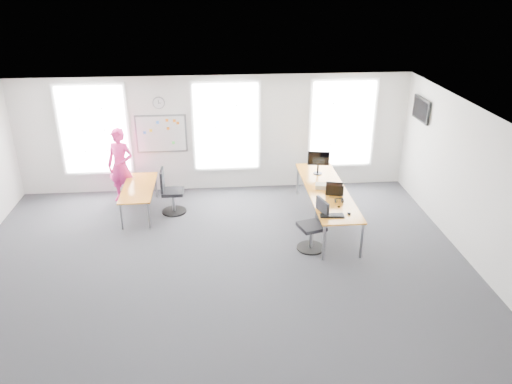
{
  "coord_description": "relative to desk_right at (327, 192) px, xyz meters",
  "views": [
    {
      "loc": [
        0.01,
        -8.29,
        5.41
      ],
      "look_at": [
        0.82,
        1.2,
        1.1
      ],
      "focal_mm": 35.0,
      "sensor_mm": 36.0,
      "label": 1
    }
  ],
  "objects": [
    {
      "name": "paper_stack",
      "position": [
        -0.1,
        0.09,
        0.1
      ],
      "size": [
        0.33,
        0.28,
        0.1
      ],
      "primitive_type": "cube",
      "rotation": [
        0.0,
        0.0,
        -0.24
      ],
      "color": "beige",
      "rests_on": "desk_right"
    },
    {
      "name": "person",
      "position": [
        -4.82,
        1.57,
        0.18
      ],
      "size": [
        0.8,
        0.66,
        1.88
      ],
      "primitive_type": "imported",
      "rotation": [
        0.0,
        0.0,
        -0.35
      ],
      "color": "#F12A83",
      "rests_on": "ground"
    },
    {
      "name": "wall_clock",
      "position": [
        -3.83,
        2.14,
        1.59
      ],
      "size": [
        0.3,
        0.04,
        0.3
      ],
      "primitive_type": "cylinder",
      "rotation": [
        1.57,
        0.0,
        0.0
      ],
      "color": "gray",
      "rests_on": "wall_back"
    },
    {
      "name": "headphones",
      "position": [
        0.11,
        -0.7,
        0.1
      ],
      "size": [
        0.18,
        0.1,
        0.11
      ],
      "rotation": [
        0.0,
        0.0,
        0.02
      ],
      "color": "black",
      "rests_on": "desk_right"
    },
    {
      "name": "ceiling",
      "position": [
        -2.48,
        -1.83,
        2.24
      ],
      "size": [
        10.0,
        10.0,
        0.0
      ],
      "primitive_type": "plane",
      "rotation": [
        3.14,
        0.0,
        0.0
      ],
      "color": "white",
      "rests_on": "ground"
    },
    {
      "name": "mouse",
      "position": [
        0.18,
        -1.26,
        0.07
      ],
      "size": [
        0.08,
        0.12,
        0.04
      ],
      "primitive_type": "ellipsoid",
      "rotation": [
        0.0,
        0.0,
        -0.12
      ],
      "color": "black",
      "rests_on": "desk_right"
    },
    {
      "name": "desk_left",
      "position": [
        -4.32,
        0.86,
        -0.15
      ],
      "size": [
        0.73,
        1.82,
        0.66
      ],
      "color": "orange",
      "rests_on": "ground"
    },
    {
      "name": "window_mid",
      "position": [
        -2.18,
        2.14,
        0.94
      ],
      "size": [
        1.6,
        0.06,
        2.2
      ],
      "primitive_type": "cube",
      "color": "white",
      "rests_on": "wall_back"
    },
    {
      "name": "keyboard",
      "position": [
        -0.18,
        -1.31,
        0.06
      ],
      "size": [
        0.51,
        0.23,
        0.02
      ],
      "primitive_type": "cube",
      "rotation": [
        0.0,
        0.0,
        -0.11
      ],
      "color": "black",
      "rests_on": "desk_right"
    },
    {
      "name": "tv",
      "position": [
        2.47,
        1.17,
        1.54
      ],
      "size": [
        0.06,
        0.9,
        0.55
      ],
      "primitive_type": "cube",
      "color": "black",
      "rests_on": "wall_right"
    },
    {
      "name": "window_right",
      "position": [
        0.82,
        2.14,
        0.94
      ],
      "size": [
        1.6,
        0.06,
        2.2
      ],
      "primitive_type": "cube",
      "color": "white",
      "rests_on": "wall_back"
    },
    {
      "name": "wall_back",
      "position": [
        -2.48,
        2.17,
        0.74
      ],
      "size": [
        10.0,
        0.0,
        10.0
      ],
      "primitive_type": "plane",
      "rotation": [
        1.57,
        0.0,
        0.0
      ],
      "color": "white",
      "rests_on": "ground"
    },
    {
      "name": "chair_left",
      "position": [
        -3.59,
        0.8,
        -0.28
      ],
      "size": [
        0.59,
        0.59,
        1.1
      ],
      "rotation": [
        0.0,
        0.0,
        1.57
      ],
      "color": "black",
      "rests_on": "ground"
    },
    {
      "name": "monitor",
      "position": [
        -0.02,
        0.94,
        0.4
      ],
      "size": [
        0.52,
        0.21,
        0.58
      ],
      "rotation": [
        0.0,
        0.0,
        -0.16
      ],
      "color": "black",
      "rests_on": "desk_right"
    },
    {
      "name": "desk_right",
      "position": [
        0.0,
        0.0,
        0.0
      ],
      "size": [
        0.89,
        3.35,
        0.81
      ],
      "color": "orange",
      "rests_on": "ground"
    },
    {
      "name": "lens_cap",
      "position": [
        0.06,
        -0.9,
        0.06
      ],
      "size": [
        0.07,
        0.07,
        0.01
      ],
      "primitive_type": "cylinder",
      "rotation": [
        0.0,
        0.0,
        -0.34
      ],
      "color": "black",
      "rests_on": "desk_right"
    },
    {
      "name": "wall_front",
      "position": [
        -2.48,
        -5.83,
        0.74
      ],
      "size": [
        10.0,
        0.0,
        10.0
      ],
      "primitive_type": "plane",
      "rotation": [
        -1.57,
        0.0,
        0.0
      ],
      "color": "white",
      "rests_on": "ground"
    },
    {
      "name": "chair_right",
      "position": [
        -0.49,
        -1.16,
        -0.28
      ],
      "size": [
        0.61,
        0.61,
        1.09
      ],
      "rotation": [
        0.0,
        0.0,
        -1.29
      ],
      "color": "black",
      "rests_on": "ground"
    },
    {
      "name": "whiteboard",
      "position": [
        -3.83,
        2.14,
        0.79
      ],
      "size": [
        1.2,
        0.03,
        0.9
      ],
      "primitive_type": "cube",
      "color": "silver",
      "rests_on": "wall_back"
    },
    {
      "name": "wall_right",
      "position": [
        2.52,
        -1.83,
        0.74
      ],
      "size": [
        0.0,
        10.0,
        10.0
      ],
      "primitive_type": "plane",
      "rotation": [
        1.57,
        0.0,
        -1.57
      ],
      "color": "white",
      "rests_on": "ground"
    },
    {
      "name": "window_left",
      "position": [
        -5.48,
        2.14,
        0.94
      ],
      "size": [
        1.6,
        0.06,
        2.2
      ],
      "primitive_type": "cube",
      "color": "white",
      "rests_on": "wall_back"
    },
    {
      "name": "laptop_sleeve",
      "position": [
        0.09,
        -0.35,
        0.2
      ],
      "size": [
        0.38,
        0.29,
        0.3
      ],
      "rotation": [
        0.0,
        0.0,
        -0.26
      ],
      "color": "black",
      "rests_on": "desk_right"
    },
    {
      "name": "floor",
      "position": [
        -2.48,
        -1.83,
        -0.76
      ],
      "size": [
        10.0,
        10.0,
        0.0
      ],
      "primitive_type": "plane",
      "color": "#2B2C31",
      "rests_on": "ground"
    }
  ]
}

